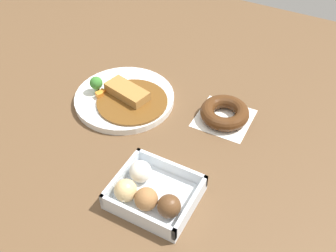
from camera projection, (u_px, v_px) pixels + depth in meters
name	position (u px, v px, depth m)	size (l,w,h in m)	color
ground_plane	(125.00, 127.00, 0.98)	(1.60, 1.60, 0.00)	brown
curry_plate	(125.00, 98.00, 1.04)	(0.27, 0.27, 0.07)	white
donut_box	(150.00, 193.00, 0.80)	(0.17, 0.15, 0.06)	silver
chocolate_ring_donut	(225.00, 113.00, 0.99)	(0.14, 0.14, 0.04)	white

